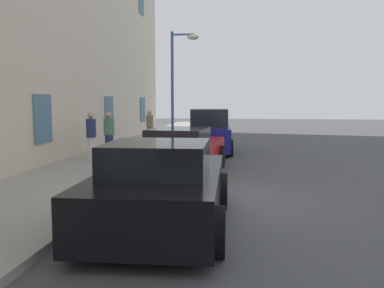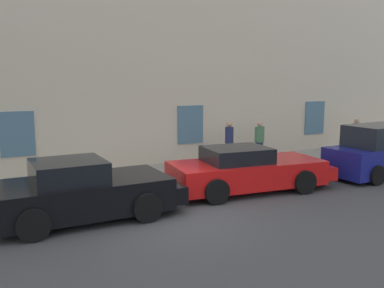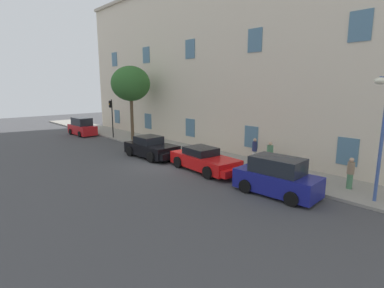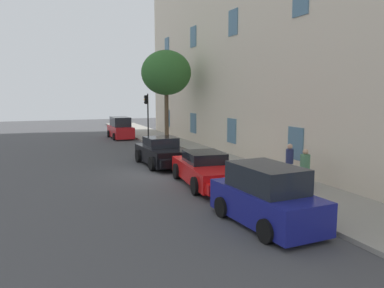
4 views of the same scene
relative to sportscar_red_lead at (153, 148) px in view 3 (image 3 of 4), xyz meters
name	(u,v)px [view 3 (image 3 of 4)]	position (x,y,z in m)	size (l,w,h in m)	color
ground_plane	(163,164)	(1.94, -0.55, -0.65)	(80.00, 80.00, 0.00)	#444447
sidewalk	(202,154)	(1.94, 3.07, -0.58)	(60.00, 3.44, 0.14)	gray
building_facade	(238,61)	(1.94, 7.02, 6.34)	(39.85, 4.97, 13.96)	beige
sportscar_red_lead	(153,148)	(0.00, 0.00, 0.00)	(4.62, 2.33, 1.49)	black
sportscar_yellow_flank	(206,161)	(5.09, 0.39, -0.03)	(5.23, 2.44, 1.38)	red
hatchback_parked	(277,178)	(10.19, 0.01, 0.18)	(4.02, 2.06, 1.82)	navy
hatchback_distant	(82,127)	(-13.30, 0.27, 0.17)	(3.98, 1.82, 1.84)	red
tree_near_kerb	(131,84)	(-6.54, 2.28, 4.62)	(3.51, 3.51, 6.73)	brown
traffic_light	(111,112)	(-9.01, 1.50, 2.00)	(0.22, 0.36, 3.69)	black
street_lamp	(381,116)	(13.73, 1.75, 3.25)	(0.44, 1.42, 5.41)	#3F5999
pedestrian_admiring	(270,155)	(7.53, 3.46, 0.30)	(0.54, 0.54, 1.61)	navy
pedestrian_strolling	(255,150)	(6.26, 3.65, 0.33)	(0.44, 0.44, 1.64)	silver
pedestrian_bystander	(350,173)	(12.35, 3.05, 0.28)	(0.44, 0.44, 1.55)	#4C7F59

